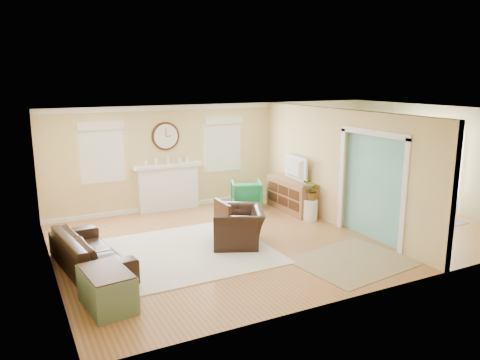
% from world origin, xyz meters
% --- Properties ---
extents(floor, '(9.00, 9.00, 0.00)m').
position_xyz_m(floor, '(0.00, 0.00, 0.00)').
color(floor, olive).
rests_on(floor, ground).
extents(wall_back, '(9.00, 0.02, 2.60)m').
position_xyz_m(wall_back, '(0.00, 3.00, 1.30)').
color(wall_back, tan).
rests_on(wall_back, ground).
extents(wall_front, '(9.00, 0.02, 2.60)m').
position_xyz_m(wall_front, '(0.00, -3.00, 1.30)').
color(wall_front, tan).
rests_on(wall_front, ground).
extents(wall_left, '(0.02, 6.00, 2.60)m').
position_xyz_m(wall_left, '(-4.50, 0.00, 1.30)').
color(wall_left, tan).
rests_on(wall_left, ground).
extents(wall_right, '(0.02, 6.00, 2.60)m').
position_xyz_m(wall_right, '(4.50, 0.00, 1.30)').
color(wall_right, tan).
rests_on(wall_right, ground).
extents(ceiling, '(9.00, 6.00, 0.02)m').
position_xyz_m(ceiling, '(0.00, 0.00, 2.60)').
color(ceiling, white).
rests_on(ceiling, wall_back).
extents(partition, '(0.17, 6.00, 2.60)m').
position_xyz_m(partition, '(1.51, 0.28, 1.36)').
color(partition, tan).
rests_on(partition, ground).
extents(fireplace, '(1.70, 0.30, 1.17)m').
position_xyz_m(fireplace, '(-1.50, 2.88, 0.60)').
color(fireplace, white).
rests_on(fireplace, ground).
extents(wall_clock, '(0.70, 0.07, 0.70)m').
position_xyz_m(wall_clock, '(-1.50, 2.97, 1.85)').
color(wall_clock, '#4B2611').
rests_on(wall_clock, wall_back).
extents(window_left, '(1.05, 0.13, 1.42)m').
position_xyz_m(window_left, '(-3.05, 2.95, 1.66)').
color(window_left, white).
rests_on(window_left, wall_back).
extents(window_right, '(1.05, 0.13, 1.42)m').
position_xyz_m(window_right, '(0.05, 2.95, 1.66)').
color(window_right, white).
rests_on(window_right, wall_back).
extents(french_doors, '(0.06, 1.70, 2.20)m').
position_xyz_m(french_doors, '(4.45, 0.00, 1.10)').
color(french_doors, white).
rests_on(french_doors, ground).
extents(pendant, '(0.30, 0.30, 0.55)m').
position_xyz_m(pendant, '(3.00, 0.00, 2.20)').
color(pendant, gold).
rests_on(pendant, ceiling).
extents(rug_cream, '(3.36, 2.92, 0.02)m').
position_xyz_m(rug_cream, '(-2.26, -0.09, 0.01)').
color(rug_cream, beige).
rests_on(rug_cream, floor).
extents(rug_jute, '(2.20, 1.89, 0.01)m').
position_xyz_m(rug_jute, '(0.38, -1.90, 0.01)').
color(rug_jute, tan).
rests_on(rug_jute, floor).
extents(rug_grey, '(2.18, 2.72, 0.01)m').
position_xyz_m(rug_grey, '(3.16, 0.01, 0.01)').
color(rug_grey, slate).
rests_on(rug_grey, floor).
extents(sofa, '(1.17, 2.33, 0.65)m').
position_xyz_m(sofa, '(-3.91, -0.11, 0.33)').
color(sofa, black).
rests_on(sofa, floor).
extents(eames_chair, '(1.36, 1.43, 0.73)m').
position_xyz_m(eames_chair, '(-1.06, -0.14, 0.37)').
color(eames_chair, black).
rests_on(eames_chair, floor).
extents(green_chair, '(0.97, 0.99, 0.70)m').
position_xyz_m(green_chair, '(0.34, 2.18, 0.35)').
color(green_chair, '#0D7F41').
rests_on(green_chair, floor).
extents(trunk, '(0.72, 1.05, 0.57)m').
position_xyz_m(trunk, '(-3.93, -1.62, 0.28)').
color(trunk, '#5A705A').
rests_on(trunk, floor).
extents(credenza, '(0.55, 1.61, 0.80)m').
position_xyz_m(credenza, '(1.22, 1.40, 0.40)').
color(credenza, '#90623B').
rests_on(credenza, floor).
extents(tv, '(0.20, 1.02, 0.59)m').
position_xyz_m(tv, '(1.20, 1.40, 1.09)').
color(tv, black).
rests_on(tv, credenza).
extents(garden_stool, '(0.33, 0.33, 0.48)m').
position_xyz_m(garden_stool, '(1.16, 0.53, 0.24)').
color(garden_stool, white).
rests_on(garden_stool, floor).
extents(potted_plant, '(0.49, 0.45, 0.44)m').
position_xyz_m(potted_plant, '(1.16, 0.53, 0.70)').
color(potted_plant, '#337F33').
rests_on(potted_plant, garden_stool).
extents(dining_table, '(1.09, 1.89, 0.65)m').
position_xyz_m(dining_table, '(3.16, 0.01, 0.33)').
color(dining_table, '#4B2611').
rests_on(dining_table, floor).
extents(dining_chair_n, '(0.47, 0.47, 0.91)m').
position_xyz_m(dining_chair_n, '(3.11, 1.18, 0.54)').
color(dining_chair_n, slate).
rests_on(dining_chair_n, floor).
extents(dining_chair_s, '(0.40, 0.40, 0.86)m').
position_xyz_m(dining_chair_s, '(3.21, -1.11, 0.50)').
color(dining_chair_s, slate).
rests_on(dining_chair_s, floor).
extents(dining_chair_w, '(0.46, 0.46, 0.92)m').
position_xyz_m(dining_chair_w, '(2.58, 0.02, 0.54)').
color(dining_chair_w, white).
rests_on(dining_chair_w, floor).
extents(dining_chair_e, '(0.41, 0.41, 0.86)m').
position_xyz_m(dining_chair_e, '(3.84, 0.04, 0.50)').
color(dining_chair_e, slate).
rests_on(dining_chair_e, floor).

